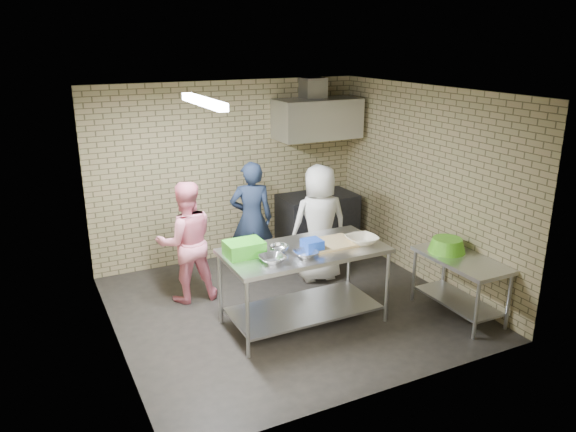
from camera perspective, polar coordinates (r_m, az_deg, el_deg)
The scene contains 25 objects.
floor at distance 7.20m, azimuth -0.00°, elevation -9.30°, with size 4.20×4.20×0.00m, color black.
ceiling at distance 6.43m, azimuth -0.00°, elevation 12.63°, with size 4.20×4.20×0.00m, color black.
back_wall at distance 8.47m, azimuth -6.06°, elevation 4.55°, with size 4.20×0.06×2.70m, color #8F8559.
front_wall at distance 5.08m, azimuth 10.13°, elevation -4.84°, with size 4.20×0.06×2.70m, color #8F8559.
left_wall at distance 6.10m, azimuth -17.97°, elevation -1.56°, with size 0.06×4.00×2.70m, color #8F8559.
right_wall at distance 7.82m, azimuth 13.93°, elevation 3.00°, with size 0.06×4.00×2.70m, color #8F8559.
prep_table at distance 6.64m, azimuth 1.64°, elevation -7.20°, with size 1.90×0.95×0.95m, color silver.
side_counter at distance 7.18m, azimuth 17.14°, elevation -6.90°, with size 0.60×1.20×0.75m, color silver.
stove at distance 8.96m, azimuth 3.03°, elevation -0.61°, with size 1.20×0.70×0.90m, color black.
range_hood at distance 8.62m, azimuth 3.04°, elevation 9.94°, with size 1.30×0.60×0.60m, color silver.
hood_duct at distance 8.70m, azimuth 2.59°, elevation 13.01°, with size 0.35×0.30×0.30m, color #A5A8AD.
wall_shelf at distance 8.96m, azimuth 4.11°, elevation 9.06°, with size 0.80×0.20×0.04m, color #3F2B19.
fluorescent_fixture at distance 6.06m, azimuth -8.68°, elevation 11.54°, with size 0.10×1.25×0.08m, color white.
green_crate at distance 6.25m, azimuth -4.52°, elevation -3.34°, with size 0.42×0.32×0.17m, color green.
blue_tub at distance 6.37m, azimuth 2.50°, elevation -3.03°, with size 0.21×0.21×0.14m, color #1942BB.
cutting_board at distance 6.59m, azimuth 4.44°, elevation -2.81°, with size 0.58×0.44×0.03m, color tan.
mixing_bowl_a at distance 6.07m, azimuth -1.61°, elevation -4.44°, with size 0.30×0.30×0.07m, color silver.
mixing_bowl_b at distance 6.36m, azimuth -0.93°, elevation -3.38°, with size 0.23×0.23×0.07m, color #B3B6BA.
mixing_bowl_c at distance 6.22m, azimuth 1.82°, elevation -3.90°, with size 0.27×0.27×0.07m, color silver.
ceramic_bowl at distance 6.66m, azimuth 7.61°, elevation -2.44°, with size 0.36×0.36×0.09m, color beige.
green_basin at distance 7.16m, azimuth 16.00°, elevation -2.87°, with size 0.46×0.46×0.17m, color #59C626, non-canonical shape.
bottle_red at distance 8.82m, azimuth 2.71°, elevation 9.67°, with size 0.07×0.07×0.18m, color #B22619.
man_navy at distance 7.89m, azimuth -3.75°, elevation -0.30°, with size 0.61×0.40×1.66m, color black.
woman_pink at distance 7.22m, azimuth -10.40°, elevation -2.63°, with size 0.77×0.60×1.59m, color pink.
woman_white at distance 7.71m, azimuth 3.24°, elevation -0.75°, with size 0.81×0.53×1.65m, color white.
Camera 1 is at (-2.85, -5.73, 3.29)m, focal length 34.64 mm.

